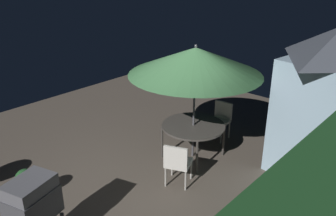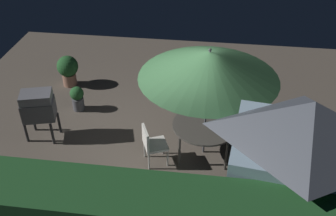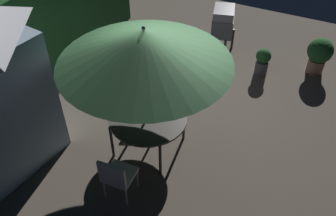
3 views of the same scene
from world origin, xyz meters
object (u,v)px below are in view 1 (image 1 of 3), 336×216
Objects in this scene: patio_table at (193,127)px; patio_umbrella at (195,61)px; garden_shed at (331,101)px; chair_near_shed at (220,118)px; bbq_grill at (32,201)px; chair_far_side at (177,162)px; potted_plant_by_shed at (26,184)px.

patio_table is 1.47m from patio_umbrella.
garden_shed reaches higher than chair_near_shed.
patio_umbrella is at bearing -165.96° from patio_table.
garden_shed is at bearing 95.72° from chair_near_shed.
bbq_grill is (3.68, -0.05, -1.34)m from patio_umbrella.
chair_near_shed is at bearing -166.57° from chair_far_side.
chair_near_shed is (0.24, -2.35, -1.00)m from garden_shed.
chair_near_shed is 1.38× the size of potted_plant_by_shed.
garden_shed reaches higher than patio_table.
garden_shed reaches higher than bbq_grill.
patio_table is 3.69m from bbq_grill.
chair_far_side is (1.07, 0.46, -1.67)m from patio_umbrella.
bbq_grill is at bearing -24.62° from garden_shed.
garden_shed is 3.32× the size of chair_near_shed.
chair_near_shed is at bearing -84.28° from garden_shed.
bbq_grill is at bearing -0.84° from patio_table.
patio_umbrella is 3.93m from potted_plant_by_shed.
chair_far_side is (2.47, -1.82, -1.00)m from garden_shed.
chair_near_shed is (-1.17, -0.07, -0.19)m from patio_table.
garden_shed is 3.32× the size of chair_far_side.
garden_shed reaches higher than potted_plant_by_shed.
patio_umbrella is at bearing 159.19° from potted_plant_by_shed.
patio_umbrella is (-0.00, -0.00, 1.47)m from patio_table.
patio_table is at bearing 14.04° from patio_umbrella.
bbq_grill reaches higher than chair_near_shed.
patio_umbrella is 2.28× the size of bbq_grill.
chair_near_shed reaches higher than patio_table.
garden_shed is 3.23m from chair_far_side.
patio_table is 3.49m from potted_plant_by_shed.
patio_umbrella is at bearing 179.16° from bbq_grill.
chair_far_side is at bearing -36.35° from garden_shed.
bbq_grill is 1.33× the size of chair_far_side.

